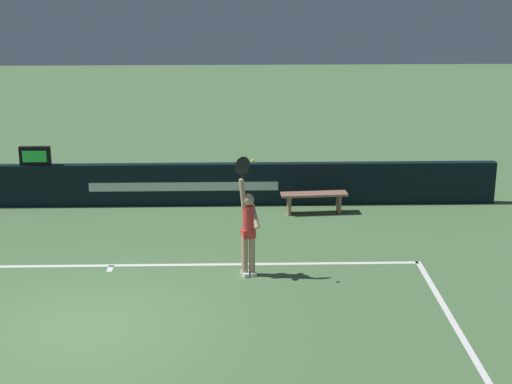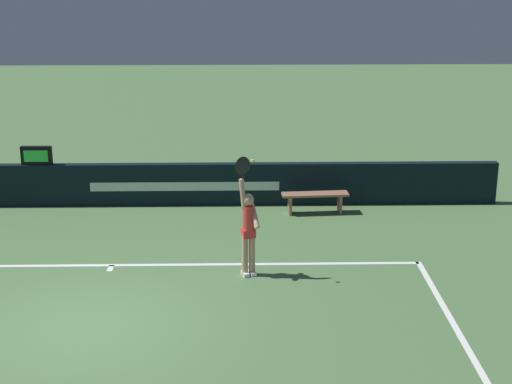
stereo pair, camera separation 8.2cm
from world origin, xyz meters
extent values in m
plane|color=#4E7545|center=(0.00, 0.00, 0.00)|extent=(60.00, 60.00, 0.00)
cube|color=white|center=(0.00, 2.54, 0.00)|extent=(11.98, 0.11, 0.00)
cube|color=white|center=(5.99, -0.35, 0.00)|extent=(0.11, 5.89, 0.00)
cube|color=white|center=(0.00, 2.39, 0.00)|extent=(0.11, 0.30, 0.00)
cube|color=black|center=(0.00, 6.30, 0.51)|extent=(17.28, 0.22, 1.02)
cube|color=silver|center=(1.19, 6.19, 0.49)|extent=(4.48, 0.01, 0.21)
cube|color=black|center=(-2.28, 6.30, 1.24)|extent=(0.72, 0.13, 0.44)
cube|color=#33E54C|center=(-2.28, 6.24, 1.24)|extent=(0.56, 0.01, 0.27)
cylinder|color=tan|center=(2.72, 2.04, 0.40)|extent=(0.12, 0.12, 0.79)
cylinder|color=tan|center=(2.58, 2.00, 0.40)|extent=(0.12, 0.12, 0.79)
cube|color=white|center=(2.72, 2.02, 0.04)|extent=(0.16, 0.26, 0.07)
cube|color=white|center=(2.59, 1.99, 0.04)|extent=(0.16, 0.26, 0.07)
cylinder|color=red|center=(2.65, 2.02, 1.08)|extent=(0.21, 0.21, 0.56)
cube|color=red|center=(2.65, 2.02, 0.83)|extent=(0.28, 0.26, 0.16)
sphere|color=tan|center=(2.65, 2.02, 1.49)|extent=(0.21, 0.21, 0.21)
cylinder|color=tan|center=(2.55, 1.99, 1.62)|extent=(0.16, 0.13, 0.54)
cylinder|color=tan|center=(2.77, 2.00, 1.17)|extent=(0.20, 0.41, 0.40)
ellipsoid|color=black|center=(2.55, 1.99, 2.14)|extent=(0.34, 0.12, 0.39)
cylinder|color=black|center=(2.55, 1.99, 1.95)|extent=(0.03, 0.03, 0.18)
sphere|color=#CBE738|center=(2.73, 1.83, 2.27)|extent=(0.06, 0.06, 0.06)
cube|color=#936450|center=(4.23, 5.61, 0.46)|extent=(1.56, 0.47, 0.05)
cube|color=#936450|center=(3.65, 5.57, 0.23)|extent=(0.08, 0.32, 0.46)
cube|color=#936450|center=(4.81, 5.65, 0.23)|extent=(0.08, 0.32, 0.46)
camera|label=1|loc=(2.44, -11.69, 5.88)|focal=55.31mm
camera|label=2|loc=(2.52, -11.69, 5.88)|focal=55.31mm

